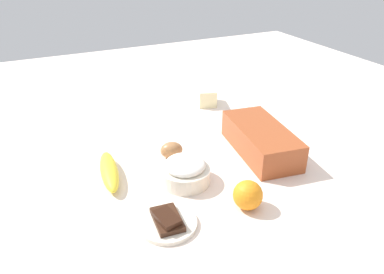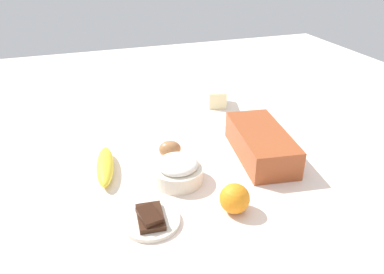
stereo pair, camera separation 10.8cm
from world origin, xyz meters
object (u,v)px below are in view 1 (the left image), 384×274
Objects in this scene: banana at (109,171)px; chocolate_plate at (167,222)px; orange_fruit at (249,195)px; butter_block at (206,96)px; flour_bowl at (185,171)px; egg_near_butter at (172,150)px; loaf_pan at (261,139)px.

banana is 0.24m from chocolate_plate.
orange_fruit reaches higher than butter_block.
orange_fruit is (0.26, 0.26, 0.01)m from banana.
flour_bowl is at bearing -149.61° from orange_fruit.
butter_block is 0.40m from egg_near_butter.
banana is 2.74× the size of orange_fruit.
chocolate_plate is (0.24, 0.07, -0.01)m from banana.
loaf_pan is at bearing 71.71° from egg_near_butter.
flour_bowl is at bearing 59.53° from banana.
flour_bowl is at bearing -6.55° from egg_near_butter.
butter_block reaches higher than chocolate_plate.
orange_fruit is (0.16, 0.09, 0.00)m from flour_bowl.
butter_block is at bearing -175.15° from loaf_pan.
orange_fruit is 0.53× the size of chocolate_plate.
chocolate_plate is (-0.02, -0.19, -0.02)m from orange_fruit.
egg_near_butter is (-0.13, 0.01, -0.01)m from flour_bowl.
banana is 3.00× the size of egg_near_butter.
butter_block is (-0.39, 0.02, -0.01)m from loaf_pan.
loaf_pan is 0.41m from chocolate_plate.
orange_fruit is at bearing 45.68° from banana.
loaf_pan is 0.26m from flour_bowl.
orange_fruit is 0.77× the size of butter_block.
banana reaches higher than chocolate_plate.
loaf_pan is at bearing 116.34° from chocolate_plate.
egg_near_butter is (-0.08, -0.25, -0.02)m from loaf_pan.
orange_fruit reaches higher than egg_near_butter.
egg_near_butter is (0.30, -0.27, -0.01)m from butter_block.
loaf_pan is 0.39m from butter_block.
banana is 0.19m from egg_near_butter.
egg_near_butter reaches higher than chocolate_plate.
loaf_pan is at bearing -3.18° from butter_block.
orange_fruit is at bearing -17.99° from butter_block.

